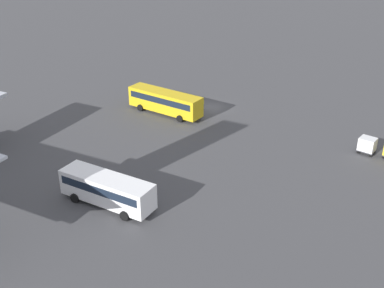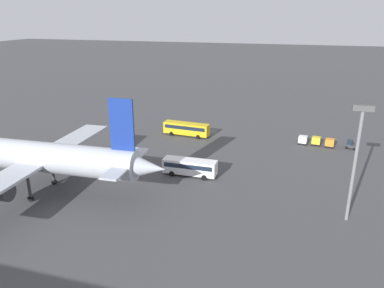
{
  "view_description": "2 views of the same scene",
  "coord_description": "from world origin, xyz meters",
  "px_view_note": "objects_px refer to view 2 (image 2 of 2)",
  "views": [
    {
      "loc": [
        -31.19,
        60.44,
        27.34
      ],
      "look_at": [
        -7.04,
        18.1,
        3.27
      ],
      "focal_mm": 45.0,
      "sensor_mm": 36.0,
      "label": 1
    },
    {
      "loc": [
        -22.32,
        91.81,
        29.57
      ],
      "look_at": [
        -1.43,
        21.26,
        3.69
      ],
      "focal_mm": 35.0,
      "sensor_mm": 36.0,
      "label": 2
    }
  ],
  "objects_px": {
    "shuttle_bus_near": "(186,128)",
    "shuttle_bus_far": "(190,166)",
    "baggage_tug": "(351,145)",
    "cargo_cart_orange": "(330,142)",
    "worker_person": "(206,129)",
    "cargo_cart_yellow": "(316,141)",
    "cargo_cart_white": "(303,140)",
    "airplane": "(31,156)"
  },
  "relations": [
    {
      "from": "cargo_cart_white",
      "to": "shuttle_bus_far",
      "type": "bearing_deg",
      "value": 50.32
    },
    {
      "from": "baggage_tug",
      "to": "cargo_cart_white",
      "type": "height_order",
      "value": "baggage_tug"
    },
    {
      "from": "cargo_cart_white",
      "to": "worker_person",
      "type": "bearing_deg",
      "value": -6.14
    },
    {
      "from": "shuttle_bus_near",
      "to": "cargo_cart_white",
      "type": "height_order",
      "value": "shuttle_bus_near"
    },
    {
      "from": "shuttle_bus_far",
      "to": "cargo_cart_orange",
      "type": "height_order",
      "value": "shuttle_bus_far"
    },
    {
      "from": "cargo_cart_yellow",
      "to": "shuttle_bus_near",
      "type": "bearing_deg",
      "value": 2.89
    },
    {
      "from": "baggage_tug",
      "to": "cargo_cart_orange",
      "type": "relative_size",
      "value": 1.2
    },
    {
      "from": "cargo_cart_yellow",
      "to": "cargo_cart_white",
      "type": "height_order",
      "value": "same"
    },
    {
      "from": "airplane",
      "to": "shuttle_bus_near",
      "type": "bearing_deg",
      "value": -115.22
    },
    {
      "from": "airplane",
      "to": "baggage_tug",
      "type": "distance_m",
      "value": 67.67
    },
    {
      "from": "worker_person",
      "to": "cargo_cart_orange",
      "type": "height_order",
      "value": "cargo_cart_orange"
    },
    {
      "from": "worker_person",
      "to": "cargo_cart_yellow",
      "type": "distance_m",
      "value": 27.55
    },
    {
      "from": "worker_person",
      "to": "airplane",
      "type": "bearing_deg",
      "value": 64.43
    },
    {
      "from": "shuttle_bus_near",
      "to": "baggage_tug",
      "type": "xyz_separation_m",
      "value": [
        -39.07,
        -1.5,
        -1.04
      ]
    },
    {
      "from": "cargo_cart_yellow",
      "to": "cargo_cart_white",
      "type": "relative_size",
      "value": 1.0
    },
    {
      "from": "cargo_cart_orange",
      "to": "shuttle_bus_far",
      "type": "bearing_deg",
      "value": 42.51
    },
    {
      "from": "shuttle_bus_near",
      "to": "cargo_cart_orange",
      "type": "relative_size",
      "value": 5.35
    },
    {
      "from": "cargo_cart_orange",
      "to": "airplane",
      "type": "bearing_deg",
      "value": 37.47
    },
    {
      "from": "baggage_tug",
      "to": "shuttle_bus_near",
      "type": "bearing_deg",
      "value": 19.63
    },
    {
      "from": "baggage_tug",
      "to": "cargo_cart_white",
      "type": "bearing_deg",
      "value": 17.7
    },
    {
      "from": "worker_person",
      "to": "cargo_cart_white",
      "type": "relative_size",
      "value": 0.78
    },
    {
      "from": "shuttle_bus_near",
      "to": "worker_person",
      "type": "xyz_separation_m",
      "value": [
        -4.03,
        -4.08,
        -1.11
      ]
    },
    {
      "from": "shuttle_bus_far",
      "to": "cargo_cart_yellow",
      "type": "height_order",
      "value": "shuttle_bus_far"
    },
    {
      "from": "airplane",
      "to": "cargo_cart_yellow",
      "type": "bearing_deg",
      "value": -142.7
    },
    {
      "from": "baggage_tug",
      "to": "worker_person",
      "type": "relative_size",
      "value": 1.54
    },
    {
      "from": "shuttle_bus_far",
      "to": "cargo_cart_white",
      "type": "distance_m",
      "value": 32.16
    },
    {
      "from": "baggage_tug",
      "to": "cargo_cart_orange",
      "type": "xyz_separation_m",
      "value": [
        4.6,
        0.47,
        0.25
      ]
    },
    {
      "from": "shuttle_bus_far",
      "to": "baggage_tug",
      "type": "relative_size",
      "value": 3.84
    },
    {
      "from": "airplane",
      "to": "baggage_tug",
      "type": "bearing_deg",
      "value": -146.88
    },
    {
      "from": "cargo_cart_orange",
      "to": "cargo_cart_yellow",
      "type": "height_order",
      "value": "same"
    },
    {
      "from": "shuttle_bus_near",
      "to": "worker_person",
      "type": "relative_size",
      "value": 6.85
    },
    {
      "from": "shuttle_bus_far",
      "to": "cargo_cart_yellow",
      "type": "relative_size",
      "value": 4.62
    },
    {
      "from": "worker_person",
      "to": "cargo_cart_yellow",
      "type": "xyz_separation_m",
      "value": [
        -27.44,
        2.49,
        0.32
      ]
    },
    {
      "from": "airplane",
      "to": "worker_person",
      "type": "bearing_deg",
      "value": -117.86
    },
    {
      "from": "shuttle_bus_near",
      "to": "worker_person",
      "type": "bearing_deg",
      "value": -129.64
    },
    {
      "from": "airplane",
      "to": "shuttle_bus_far",
      "type": "relative_size",
      "value": 4.69
    },
    {
      "from": "baggage_tug",
      "to": "cargo_cart_orange",
      "type": "bearing_deg",
      "value": 23.22
    },
    {
      "from": "shuttle_bus_near",
      "to": "shuttle_bus_far",
      "type": "relative_size",
      "value": 1.16
    },
    {
      "from": "shuttle_bus_far",
      "to": "cargo_cart_white",
      "type": "xyz_separation_m",
      "value": [
        -20.53,
        -24.74,
        -0.7
      ]
    },
    {
      "from": "airplane",
      "to": "baggage_tug",
      "type": "xyz_separation_m",
      "value": [
        -54.97,
        -39.07,
        -5.64
      ]
    },
    {
      "from": "airplane",
      "to": "shuttle_bus_near",
      "type": "distance_m",
      "value": 41.06
    },
    {
      "from": "baggage_tug",
      "to": "worker_person",
      "type": "distance_m",
      "value": 35.14
    }
  ]
}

